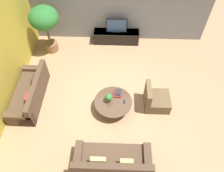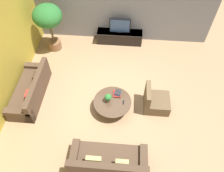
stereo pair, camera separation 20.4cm
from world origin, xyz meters
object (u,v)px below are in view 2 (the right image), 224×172
Objects in this scene: coffee_table at (112,103)px; potted_palm_tall at (48,19)px; media_console at (120,37)px; couch_near_entry at (108,162)px; couch_by_wall at (31,91)px; armchair_wicker at (155,101)px; potted_plant_tabletop at (108,98)px; television at (120,26)px.

coffee_table is 3.92m from potted_palm_tall.
couch_near_entry is at bearing -89.75° from media_console.
couch_by_wall is 4.10m from armchair_wicker.
potted_plant_tabletop is at bearing 175.96° from coffee_table.
media_console is at bearing 87.27° from potted_plant_tabletop.
couch_near_entry is 1.06× the size of potted_palm_tall.
armchair_wicker is at bearing -32.98° from potted_palm_tall.
potted_plant_tabletop is (2.60, -0.28, 0.30)m from couch_by_wall.
media_console is 1.57× the size of coffee_table.
coffee_table is at bearing 98.44° from armchair_wicker.
armchair_wicker is 2.84× the size of potted_plant_tabletop.
potted_palm_tall is (-2.61, 4.61, 1.10)m from couch_near_entry.
coffee_table is 1.39× the size of armchair_wicker.
coffee_table is (-0.02, -3.33, 0.02)m from media_console.
potted_palm_tall is 6.31× the size of potted_plant_tabletop.
couch_by_wall is 3.51m from couch_near_entry.
media_console is at bearing 23.08° from armchair_wicker.
couch_near_entry is (0.04, -1.86, -0.00)m from coffee_table.
media_console is at bearing 89.63° from coffee_table.
armchair_wicker is (1.36, 0.20, -0.01)m from coffee_table.
armchair_wicker is at bearing -122.51° from couch_near_entry.
media_console is 6.16× the size of potted_plant_tabletop.
potted_palm_tall is 3.75m from potted_plant_tabletop.
armchair_wicker is 1.54m from potted_plant_tabletop.
coffee_table is 0.57× the size of couch_by_wall.
armchair_wicker is (1.34, -3.13, -0.55)m from television.
television is at bearing -89.75° from couch_near_entry.
armchair_wicker is at bearing 88.81° from couch_by_wall.
couch_by_wall is at bearing 173.92° from potted_plant_tabletop.
couch_by_wall reaches higher than potted_plant_tabletop.
coffee_table is 3.93× the size of potted_plant_tabletop.
potted_palm_tall is at bearing -167.29° from television.
potted_plant_tabletop reaches higher than coffee_table.
media_console is 3.34m from potted_plant_tabletop.
potted_palm_tall is at bearing -167.26° from media_console.
potted_palm_tall is at bearing 133.07° from coffee_table.
coffee_table is at bearing -4.04° from potted_plant_tabletop.
potted_palm_tall is (-2.59, -0.58, 0.56)m from television.
television is at bearing 23.09° from armchair_wicker.
television is 5.22m from couch_near_entry.
television is 0.41× the size of couch_near_entry.
coffee_table is 1.86m from couch_near_entry.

